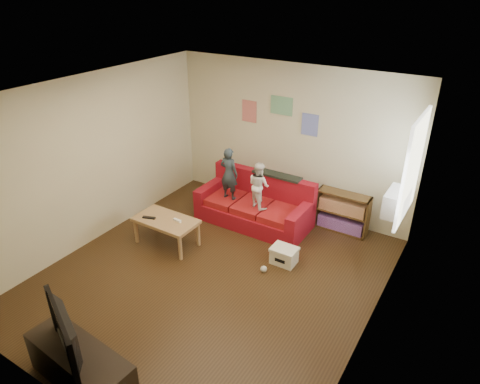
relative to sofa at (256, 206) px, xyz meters
The scene contains 17 objects.
room_shell 2.04m from the sofa, 81.90° to the right, with size 4.52×5.02×2.72m.
sofa is the anchor object (origin of this frame).
child_a 0.77m from the sofa, 159.60° to the right, with size 0.35×0.23×0.95m, color #28353C.
child_b 0.58m from the sofa, 48.66° to the right, with size 0.39×0.31×0.81m, color white.
coffee_table 1.65m from the sofa, 121.73° to the right, with size 1.03×0.57×0.46m.
remote 1.90m from the sofa, 126.27° to the right, with size 0.22×0.05×0.02m, color black.
game_controller 1.52m from the sofa, 116.26° to the right, with size 0.15×0.04×0.03m, color white.
bookshelf 1.50m from the sofa, 19.82° to the left, with size 0.89×0.27×0.72m.
window 2.81m from the sofa, ahead, with size 0.04×1.08×1.48m, color white.
ac_unit 2.48m from the sofa, ahead, with size 0.28×0.55×0.35m, color #B7B2A3.
artwork_left 1.75m from the sofa, 128.56° to the left, with size 0.30×0.01×0.40m, color #D87266.
artwork_center 1.82m from the sofa, 86.53° to the left, with size 0.42×0.01×0.32m, color #72B27F.
artwork_right 1.70m from the sofa, 51.82° to the left, with size 0.30×0.01×0.38m, color #727FCC.
file_box 1.34m from the sofa, 40.76° to the right, with size 0.39×0.30×0.27m.
tv_stand 3.98m from the sofa, 87.86° to the right, with size 1.32×0.44×0.50m, color black.
television 4.01m from the sofa, 87.86° to the right, with size 0.98×0.13×0.57m, color black.
tissue 1.52m from the sofa, 55.29° to the right, with size 0.10×0.10×0.10m, color beige.
Camera 1 is at (3.04, -4.08, 3.98)m, focal length 32.00 mm.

